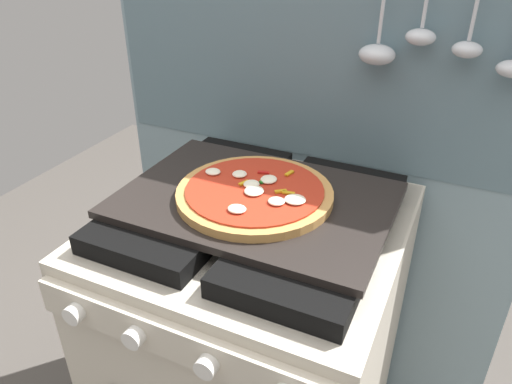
% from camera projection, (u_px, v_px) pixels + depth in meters
% --- Properties ---
extents(kitchen_backsplash, '(1.10, 0.09, 1.55)m').
position_uv_depth(kitchen_backsplash, '(310.00, 181.00, 1.31)').
color(kitchen_backsplash, '#7A939E').
rests_on(kitchen_backsplash, ground_plane).
extents(stove, '(0.60, 0.64, 0.90)m').
position_uv_depth(stove, '(256.00, 357.00, 1.21)').
color(stove, beige).
rests_on(stove, ground_plane).
extents(baking_tray, '(0.54, 0.38, 0.02)m').
position_uv_depth(baking_tray, '(256.00, 200.00, 0.99)').
color(baking_tray, black).
rests_on(baking_tray, stove).
extents(pizza_left, '(0.32, 0.32, 0.03)m').
position_uv_depth(pizza_left, '(254.00, 193.00, 0.97)').
color(pizza_left, '#C18947').
rests_on(pizza_left, baking_tray).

